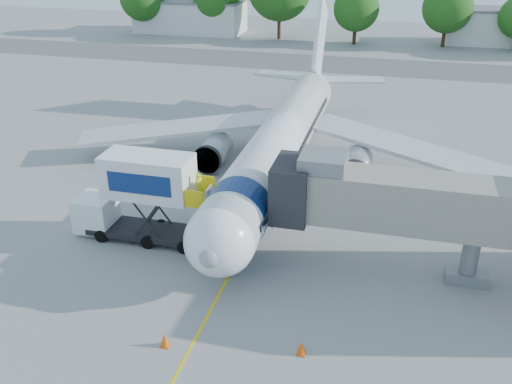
% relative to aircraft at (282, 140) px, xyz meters
% --- Properties ---
extents(ground, '(160.00, 160.00, 0.00)m').
position_rel_aircraft_xyz_m(ground, '(0.00, -4.12, -2.95)').
color(ground, gray).
rests_on(ground, ground).
extents(guidance_line, '(0.15, 70.00, 0.01)m').
position_rel_aircraft_xyz_m(guidance_line, '(0.00, -4.12, -2.94)').
color(guidance_line, yellow).
rests_on(guidance_line, ground).
extents(taxiway_strip, '(120.00, 10.00, 0.01)m').
position_rel_aircraft_xyz_m(taxiway_strip, '(0.00, 37.88, -2.94)').
color(taxiway_strip, '#59595B').
rests_on(taxiway_strip, ground).
extents(aircraft, '(34.17, 37.73, 11.35)m').
position_rel_aircraft_xyz_m(aircraft, '(0.00, 0.00, 0.00)').
color(aircraft, white).
rests_on(aircraft, ground).
extents(jet_bridge, '(13.90, 3.20, 6.60)m').
position_rel_aircraft_xyz_m(jet_bridge, '(7.99, -11.12, 1.39)').
color(jet_bridge, gray).
rests_on(jet_bridge, ground).
extents(catering_hiloader, '(8.50, 2.44, 5.50)m').
position_rel_aircraft_xyz_m(catering_hiloader, '(-6.27, -11.12, -0.19)').
color(catering_hiloader, black).
rests_on(catering_hiloader, ground).
extents(ground_tug, '(3.86, 2.78, 1.39)m').
position_rel_aircraft_xyz_m(ground_tug, '(-2.25, -22.51, -2.22)').
color(ground_tug, white).
rests_on(ground_tug, ground).
extents(safety_cone_a, '(0.45, 0.45, 0.71)m').
position_rel_aircraft_xyz_m(safety_cone_a, '(4.95, -18.87, -2.61)').
color(safety_cone_a, '#DA520B').
rests_on(safety_cone_a, ground).
extents(safety_cone_b, '(0.44, 0.44, 0.70)m').
position_rel_aircraft_xyz_m(safety_cone_b, '(-1.18, -19.90, -2.61)').
color(safety_cone_b, '#DA520B').
rests_on(safety_cone_b, ground).
extents(outbuilding_left, '(18.40, 8.40, 5.30)m').
position_rel_aircraft_xyz_m(outbuilding_left, '(-28.00, 55.88, -0.29)').
color(outbuilding_left, silver).
rests_on(outbuilding_left, ground).
extents(outbuilding_right, '(16.40, 7.40, 5.30)m').
position_rel_aircraft_xyz_m(outbuilding_right, '(22.00, 57.88, -0.29)').
color(outbuilding_right, silver).
rests_on(outbuilding_right, ground).
extents(tree_d, '(6.91, 6.91, 8.81)m').
position_rel_aircraft_xyz_m(tree_d, '(0.27, 52.19, 2.40)').
color(tree_d, '#382314').
rests_on(tree_d, ground).
extents(tree_e, '(7.40, 7.40, 9.43)m').
position_rel_aircraft_xyz_m(tree_e, '(13.55, 53.44, 2.78)').
color(tree_e, '#382314').
rests_on(tree_e, ground).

